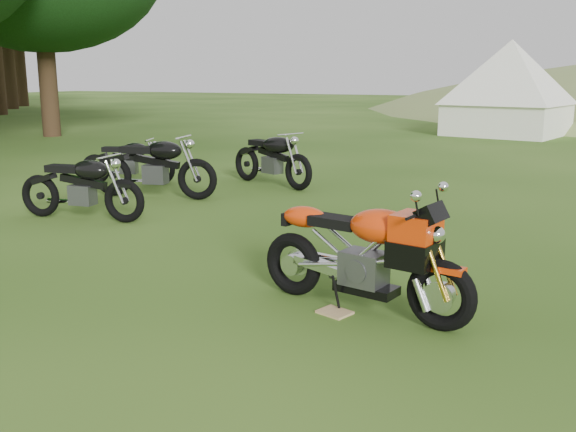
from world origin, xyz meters
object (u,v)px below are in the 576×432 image
at_px(tent_left, 509,91).
at_px(vintage_moto_b, 128,160).
at_px(plywood_board, 335,312).
at_px(vintage_moto_c, 81,185).
at_px(vintage_moto_d, 271,157).
at_px(sport_motorcycle, 362,246).
at_px(vintage_moto_a, 154,165).

bearing_deg(tent_left, vintage_moto_b, -98.10).
bearing_deg(plywood_board, vintage_moto_c, 158.08).
bearing_deg(vintage_moto_c, vintage_moto_d, 64.91).
bearing_deg(sport_motorcycle, vintage_moto_d, 134.76).
distance_m(vintage_moto_c, vintage_moto_d, 3.73).
height_order(vintage_moto_a, vintage_moto_d, vintage_moto_a).
height_order(plywood_board, vintage_moto_d, vintage_moto_d).
bearing_deg(vintage_moto_d, sport_motorcycle, -34.11).
distance_m(sport_motorcycle, tent_left, 17.52).
bearing_deg(tent_left, vintage_moto_c, -90.44).
relative_size(plywood_board, vintage_moto_b, 0.15).
xyz_separation_m(vintage_moto_b, vintage_moto_c, (1.37, -2.59, 0.04)).
height_order(plywood_board, vintage_moto_b, vintage_moto_b).
relative_size(plywood_board, vintage_moto_c, 0.14).
relative_size(vintage_moto_a, tent_left, 0.61).
xyz_separation_m(vintage_moto_c, tent_left, (3.37, 15.85, 0.96)).
bearing_deg(vintage_moto_a, vintage_moto_b, 132.61).
bearing_deg(tent_left, plywood_board, -75.16).
relative_size(vintage_moto_b, vintage_moto_c, 0.91).
relative_size(sport_motorcycle, vintage_moto_b, 1.12).
relative_size(sport_motorcycle, plywood_board, 7.30).
height_order(vintage_moto_c, vintage_moto_d, vintage_moto_d).
bearing_deg(sport_motorcycle, plywood_board, -126.87).
xyz_separation_m(sport_motorcycle, vintage_moto_a, (-4.65, 3.32, -0.02)).
relative_size(sport_motorcycle, tent_left, 0.56).
xyz_separation_m(sport_motorcycle, tent_left, (-1.18, 17.46, 0.88)).
bearing_deg(vintage_moto_c, vintage_moto_a, 84.20).
relative_size(sport_motorcycle, vintage_moto_d, 0.95).
distance_m(vintage_moto_a, vintage_moto_d, 2.18).
height_order(sport_motorcycle, vintage_moto_b, sport_motorcycle).
bearing_deg(sport_motorcycle, tent_left, 104.42).
xyz_separation_m(plywood_board, vintage_moto_a, (-4.48, 3.48, 0.52)).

